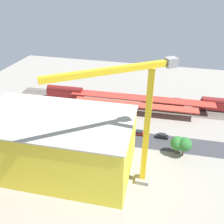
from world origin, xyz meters
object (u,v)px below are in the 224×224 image
parked_car_1 (139,133)px  construction_building (57,144)px  parked_car_2 (117,130)px  box_truck_1 (96,132)px  parked_car_4 (74,123)px  street_tree_2 (60,129)px  platform_canopy_near (135,105)px  locomotive (165,101)px  street_tree_1 (178,143)px  box_truck_0 (36,124)px  platform_canopy_far (141,98)px  parked_car_0 (162,136)px  street_tree_3 (99,130)px  box_truck_2 (70,127)px  traffic_light (86,130)px  street_tree_0 (184,144)px  freight_coach_far (65,92)px  tower_crane (138,119)px  parked_car_3 (94,127)px

parked_car_1 → construction_building: construction_building is taller
parked_car_2 → box_truck_1: (6.51, 3.81, 0.93)m
parked_car_1 → parked_car_4: parked_car_4 is taller
street_tree_2 → platform_canopy_near: bearing=-132.7°
locomotive → parked_car_4: bearing=36.7°
construction_building → street_tree_1: size_ratio=6.54×
parked_car_4 → street_tree_1: bearing=167.8°
box_truck_0 → platform_canopy_far: bearing=-144.7°
parked_car_0 → platform_canopy_far: bearing=-62.9°
box_truck_0 → street_tree_3: 26.08m
street_tree_2 → box_truck_1: bearing=-155.4°
construction_building → box_truck_0: 25.06m
box_truck_2 → traffic_light: size_ratio=1.16×
street_tree_0 → freight_coach_far: bearing=-28.7°
freight_coach_far → tower_crane: tower_crane is taller
parked_car_1 → parked_car_4: 25.01m
platform_canopy_near → box_truck_0: bearing=29.2°
construction_building → box_truck_1: size_ratio=4.67×
street_tree_1 → street_tree_3: 25.25m
freight_coach_far → traffic_light: 34.68m
parked_car_3 → box_truck_2: (8.15, 3.69, 0.97)m
parked_car_1 → parked_car_3: bearing=1.0°
freight_coach_far → parked_car_4: 22.84m
platform_canopy_far → parked_car_1: platform_canopy_far is taller
locomotive → parked_car_1: locomotive is taller
parked_car_0 → parked_car_3: bearing=0.5°
locomotive → parked_car_2: locomotive is taller
box_truck_1 → street_tree_1: bearing=172.7°
box_truck_0 → parked_car_4: bearing=-157.8°
parked_car_3 → box_truck_1: bearing=116.0°
box_truck_2 → street_tree_1: street_tree_1 is taller
freight_coach_far → parked_car_4: (-11.70, 19.46, -2.55)m
parked_car_1 → tower_crane: size_ratio=0.14×
street_tree_1 → box_truck_0: bearing=-3.4°
platform_canopy_far → freight_coach_far: freight_coach_far is taller
platform_canopy_near → box_truck_2: platform_canopy_near is taller
parked_car_3 → street_tree_0: 32.61m
parked_car_2 → traffic_light: 12.45m
platform_canopy_near → locomotive: size_ratio=3.03×
street_tree_1 → street_tree_3: bearing=1.2°
box_truck_2 → box_truck_0: bearing=2.7°
parked_car_0 → street_tree_1: (-4.89, 7.53, 3.37)m
parked_car_3 → street_tree_1: 30.55m
parked_car_0 → street_tree_0: 11.21m
box_truck_1 → street_tree_3: street_tree_3 is taller
locomotive → street_tree_1: 33.20m
parked_car_2 → construction_building: 25.85m
tower_crane → freight_coach_far: bearing=-48.2°
locomotive → box_truck_1: 36.85m
freight_coach_far → traffic_light: traffic_light is taller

